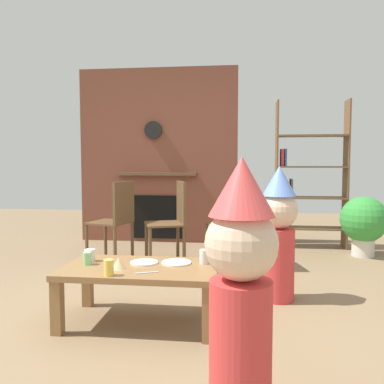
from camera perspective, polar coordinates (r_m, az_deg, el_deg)
name	(u,v)px	position (r m, az deg, el deg)	size (l,w,h in m)	color
ground_plane	(166,308)	(3.15, -3.72, -16.29)	(12.00, 12.00, 0.00)	#846B4C
brick_fireplace_feature	(159,156)	(5.61, -4.80, 5.10)	(2.20, 0.28, 2.40)	brown
bookshelf	(305,181)	(5.38, 15.92, 1.52)	(0.90, 0.28, 1.90)	brown
coffee_table	(141,275)	(2.82, -7.36, -11.72)	(1.06, 0.61, 0.39)	olive
paper_cup_near_left	(109,268)	(2.60, -11.84, -10.56)	(0.06, 0.06, 0.10)	#F2CC4C
paper_cup_near_right	(90,255)	(3.00, -14.43, -8.78)	(0.08, 0.08, 0.09)	silver
paper_cup_center	(87,258)	(2.91, -14.78, -9.19)	(0.06, 0.06, 0.09)	#8CD18C
paper_cup_far_left	(204,257)	(2.84, 1.77, -9.24)	(0.07, 0.07, 0.10)	silver
paper_plate_front	(144,262)	(2.87, -6.86, -9.99)	(0.19, 0.19, 0.01)	white
paper_plate_rear	(176,263)	(2.85, -2.27, -10.08)	(0.21, 0.21, 0.01)	white
birthday_cake_slice	(119,263)	(2.75, -10.48, -10.02)	(0.10, 0.10, 0.08)	#EAC68C
table_fork	(147,273)	(2.63, -6.50, -11.42)	(0.15, 0.02, 0.01)	silver
child_with_cone_hat	(241,282)	(1.74, 7.03, -12.73)	(0.31, 0.31, 1.13)	#D13838
child_in_pink	(279,230)	(3.26, 12.30, -5.29)	(0.30, 0.30, 1.08)	#D13838
dining_chair_left	(117,216)	(4.47, -10.74, -3.47)	(0.49, 0.49, 0.90)	brown
dining_chair_middle	(173,217)	(4.34, -2.75, -3.63)	(0.51, 0.51, 0.90)	brown
dining_chair_right	(236,220)	(4.19, 6.38, -3.94)	(0.48, 0.48, 0.90)	brown
potted_plant_tall	(364,222)	(5.12, 23.40, -3.91)	(0.54, 0.54, 0.71)	beige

